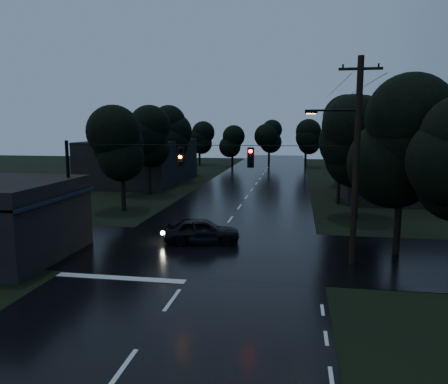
% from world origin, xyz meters
% --- Properties ---
extents(ground, '(160.00, 160.00, 0.00)m').
position_xyz_m(ground, '(0.00, 0.00, 0.00)').
color(ground, black).
rests_on(ground, ground).
extents(main_road, '(12.00, 120.00, 0.02)m').
position_xyz_m(main_road, '(0.00, 30.00, 0.00)').
color(main_road, black).
rests_on(main_road, ground).
extents(cross_street, '(60.00, 9.00, 0.02)m').
position_xyz_m(cross_street, '(0.00, 12.00, 0.00)').
color(cross_street, black).
rests_on(cross_street, ground).
extents(building_far_right, '(10.00, 14.00, 4.40)m').
position_xyz_m(building_far_right, '(14.00, 34.00, 2.20)').
color(building_far_right, black).
rests_on(building_far_right, ground).
extents(building_far_left, '(10.00, 16.00, 5.00)m').
position_xyz_m(building_far_left, '(-14.00, 40.00, 2.50)').
color(building_far_left, black).
rests_on(building_far_left, ground).
extents(utility_pole_main, '(3.50, 0.30, 10.00)m').
position_xyz_m(utility_pole_main, '(7.41, 11.00, 5.26)').
color(utility_pole_main, black).
rests_on(utility_pole_main, ground).
extents(utility_pole_far, '(2.00, 0.30, 7.50)m').
position_xyz_m(utility_pole_far, '(8.30, 28.00, 3.88)').
color(utility_pole_far, black).
rests_on(utility_pole_far, ground).
extents(anchor_pole_left, '(0.18, 0.18, 6.00)m').
position_xyz_m(anchor_pole_left, '(-7.50, 11.00, 3.00)').
color(anchor_pole_left, black).
rests_on(anchor_pole_left, ground).
extents(span_signals, '(15.00, 0.37, 1.12)m').
position_xyz_m(span_signals, '(0.56, 10.99, 5.24)').
color(span_signals, black).
rests_on(span_signals, ground).
extents(tree_corner_near, '(4.48, 4.48, 9.44)m').
position_xyz_m(tree_corner_near, '(10.00, 13.00, 5.99)').
color(tree_corner_near, black).
rests_on(tree_corner_near, ground).
extents(tree_left_a, '(3.92, 3.92, 8.26)m').
position_xyz_m(tree_left_a, '(-9.00, 22.00, 5.24)').
color(tree_left_a, black).
rests_on(tree_left_a, ground).
extents(tree_left_b, '(4.20, 4.20, 8.85)m').
position_xyz_m(tree_left_b, '(-9.60, 30.00, 5.62)').
color(tree_left_b, black).
rests_on(tree_left_b, ground).
extents(tree_left_c, '(4.48, 4.48, 9.44)m').
position_xyz_m(tree_left_c, '(-10.20, 40.00, 5.99)').
color(tree_left_c, black).
rests_on(tree_left_c, ground).
extents(tree_right_a, '(4.20, 4.20, 8.85)m').
position_xyz_m(tree_right_a, '(9.00, 22.00, 5.62)').
color(tree_right_a, black).
rests_on(tree_right_a, ground).
extents(tree_right_b, '(4.48, 4.48, 9.44)m').
position_xyz_m(tree_right_b, '(9.60, 30.00, 5.99)').
color(tree_right_b, black).
rests_on(tree_right_b, ground).
extents(tree_right_c, '(4.76, 4.76, 10.03)m').
position_xyz_m(tree_right_c, '(10.20, 40.00, 6.37)').
color(tree_right_c, black).
rests_on(tree_right_c, ground).
extents(car, '(4.63, 2.57, 1.49)m').
position_xyz_m(car, '(-0.67, 13.45, 0.75)').
color(car, black).
rests_on(car, ground).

